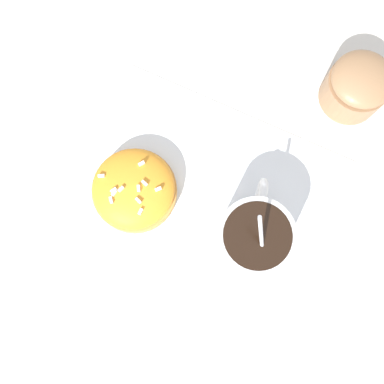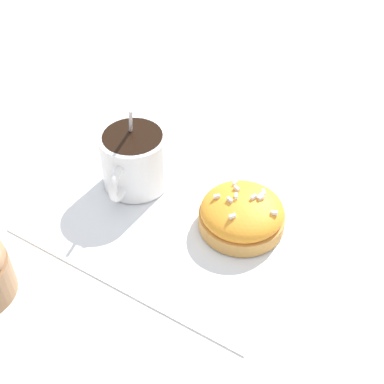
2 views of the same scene
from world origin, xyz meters
name	(u,v)px [view 1 (image 1 of 2)]	position (x,y,z in m)	size (l,w,h in m)	color
ground_plane	(195,210)	(0.00, 0.00, 0.00)	(3.00, 3.00, 0.00)	silver
paper_napkin	(195,210)	(0.00, 0.00, 0.00)	(0.31, 0.27, 0.00)	white
coffee_cup	(254,237)	(0.07, -0.01, 0.04)	(0.08, 0.11, 0.11)	white
frosted_pastry	(134,189)	(-0.07, -0.01, 0.02)	(0.10, 0.10, 0.04)	#D19347
sugar_bowl	(357,86)	(0.12, 0.20, 0.03)	(0.07, 0.07, 0.06)	#99704C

